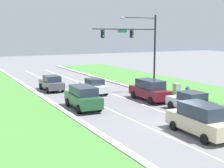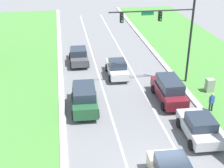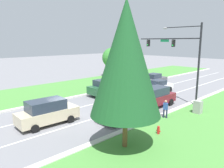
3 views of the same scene
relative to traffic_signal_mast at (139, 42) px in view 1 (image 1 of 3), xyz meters
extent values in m
plane|color=slate|center=(-4.28, -11.98, -5.69)|extent=(160.00, 160.00, 0.00)
cube|color=beige|center=(-9.93, -11.98, -5.62)|extent=(0.50, 90.00, 0.15)
cube|color=#4C8E3D|center=(-15.18, -11.98, -5.65)|extent=(10.00, 90.00, 0.08)
cube|color=white|center=(-6.08, -11.98, -5.69)|extent=(0.14, 81.00, 0.01)
cube|color=white|center=(-2.48, -11.98, -5.69)|extent=(0.14, 81.00, 0.01)
cylinder|color=black|center=(2.09, 0.01, -1.38)|extent=(0.20, 0.20, 8.61)
cylinder|color=black|center=(-1.70, 0.01, 1.37)|extent=(7.58, 0.12, 0.12)
cube|color=#147042|center=(-2.08, 0.01, 1.15)|extent=(1.10, 0.04, 0.28)
cylinder|color=black|center=(0.01, 0.01, 2.58)|extent=(4.17, 0.09, 0.09)
ellipsoid|color=gray|center=(-2.08, 0.01, 2.53)|extent=(0.56, 0.28, 0.20)
cube|color=black|center=(-0.94, 0.01, 0.87)|extent=(0.28, 0.32, 0.80)
sphere|color=#2D2D2D|center=(-0.94, -0.16, 1.10)|extent=(0.16, 0.16, 0.16)
sphere|color=#2D2D2D|center=(-0.94, -0.16, 0.87)|extent=(0.16, 0.16, 0.16)
sphere|color=#23D647|center=(-0.94, -0.16, 0.64)|extent=(0.16, 0.16, 0.16)
cube|color=black|center=(-4.35, 0.01, 0.87)|extent=(0.28, 0.32, 0.80)
sphere|color=#2D2D2D|center=(-4.35, -0.16, 1.10)|extent=(0.16, 0.16, 0.16)
sphere|color=#2D2D2D|center=(-4.35, -0.16, 0.87)|extent=(0.16, 0.16, 0.16)
sphere|color=#23D647|center=(-4.35, -0.16, 0.64)|extent=(0.16, 0.16, 0.16)
cube|color=#4C4C51|center=(-7.84, 6.61, -4.96)|extent=(1.87, 4.58, 0.77)
cube|color=#283342|center=(-7.84, 6.34, -4.24)|extent=(1.67, 2.07, 0.68)
cylinder|color=black|center=(-6.93, 8.02, -5.34)|extent=(0.25, 0.69, 0.69)
cylinder|color=black|center=(-8.72, 8.03, -5.34)|extent=(0.25, 0.69, 0.69)
cylinder|color=black|center=(-6.95, 5.19, -5.34)|extent=(0.25, 0.69, 0.69)
cylinder|color=black|center=(-8.74, 5.20, -5.34)|extent=(0.25, 0.69, 0.69)
cube|color=beige|center=(-4.07, -13.82, -4.91)|extent=(2.12, 5.05, 0.93)
cube|color=#283342|center=(-4.07, -13.94, -4.02)|extent=(1.85, 3.05, 0.85)
cylinder|color=black|center=(-3.07, -12.31, -5.37)|extent=(0.27, 0.65, 0.64)
cylinder|color=black|center=(-4.95, -12.24, -5.37)|extent=(0.27, 0.65, 0.64)
cylinder|color=black|center=(-5.07, -15.32, -5.37)|extent=(0.27, 0.65, 0.64)
cube|color=maroon|center=(-0.81, -3.29, -4.88)|extent=(1.96, 5.13, 0.89)
cube|color=#283342|center=(-0.81, -3.42, -4.02)|extent=(1.73, 3.09, 0.84)
cylinder|color=black|center=(0.13, -1.73, -5.33)|extent=(0.26, 0.73, 0.73)
cylinder|color=black|center=(-1.68, -1.69, -5.33)|extent=(0.26, 0.73, 0.73)
cylinder|color=black|center=(0.06, -4.89, -5.33)|extent=(0.26, 0.73, 0.73)
cylinder|color=black|center=(-1.75, -4.85, -5.33)|extent=(0.26, 0.73, 0.73)
cube|color=#235633|center=(-8.06, -3.54, -4.85)|extent=(2.14, 4.95, 0.94)
cube|color=#283342|center=(-8.06, -3.66, -4.01)|extent=(1.86, 3.00, 0.74)
cylinder|color=black|center=(-7.05, -2.07, -5.31)|extent=(0.27, 0.76, 0.75)
cylinder|color=black|center=(-8.94, -1.99, -5.31)|extent=(0.27, 0.76, 0.75)
cylinder|color=black|center=(-7.18, -5.09, -5.31)|extent=(0.27, 0.76, 0.75)
cylinder|color=black|center=(-9.07, -5.01, -5.31)|extent=(0.27, 0.76, 0.75)
cube|color=white|center=(-4.27, 2.52, -4.98)|extent=(1.88, 4.46, 0.72)
cube|color=#283342|center=(-4.27, 2.25, -4.30)|extent=(1.64, 2.03, 0.64)
cylinder|color=black|center=(-3.37, 3.87, -5.34)|extent=(0.26, 0.72, 0.71)
cylinder|color=black|center=(-5.10, 3.91, -5.34)|extent=(0.26, 0.72, 0.71)
cylinder|color=black|center=(-3.44, 1.13, -5.34)|extent=(0.26, 0.72, 0.71)
cylinder|color=black|center=(-5.17, 1.17, -5.34)|extent=(0.26, 0.72, 0.71)
cube|color=silver|center=(-0.46, -8.80, -4.96)|extent=(2.17, 4.43, 0.72)
cube|color=#283342|center=(-0.48, -9.06, -4.27)|extent=(1.85, 2.04, 0.66)
cylinder|color=black|center=(0.56, -7.51, -5.32)|extent=(0.28, 0.75, 0.74)
cylinder|color=black|center=(-1.35, -7.41, -5.32)|extent=(0.28, 0.75, 0.74)
cylinder|color=black|center=(0.43, -10.19, -5.32)|extent=(0.28, 0.75, 0.74)
cylinder|color=black|center=(-1.49, -10.09, -5.32)|extent=(0.28, 0.75, 0.74)
cube|color=#9E9E99|center=(3.40, -2.41, -5.05)|extent=(0.70, 0.60, 1.28)
cylinder|color=#232842|center=(1.84, -5.75, -5.27)|extent=(0.14, 0.14, 0.84)
cylinder|color=#232842|center=(2.09, -5.68, -5.27)|extent=(0.14, 0.14, 0.84)
cube|color=#2D4C99|center=(1.96, -5.71, -4.55)|extent=(0.43, 0.32, 0.60)
sphere|color=tan|center=(1.96, -5.71, -4.11)|extent=(0.22, 0.22, 0.22)
cylinder|color=red|center=(3.39, -9.06, -5.39)|extent=(0.10, 0.09, 0.09)
camera|label=1|loc=(-18.34, -28.56, 0.84)|focal=50.00mm
camera|label=2|loc=(-9.49, -25.91, 7.48)|focal=50.00mm
camera|label=3|loc=(11.94, -21.97, 1.05)|focal=35.00mm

